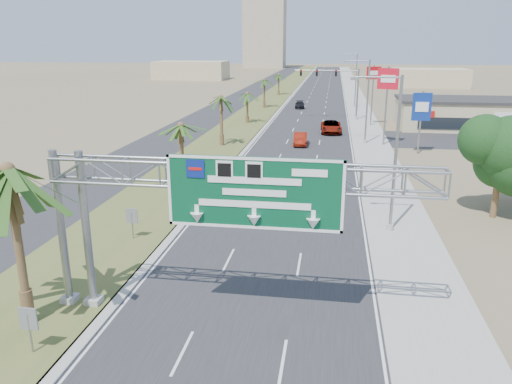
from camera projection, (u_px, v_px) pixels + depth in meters
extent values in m
cube|color=#28282B|center=(319.00, 96.00, 117.05)|extent=(12.00, 300.00, 0.02)
cube|color=#9E9B93|center=(355.00, 96.00, 115.80)|extent=(4.00, 300.00, 0.10)
cube|color=#50612A|center=(276.00, 95.00, 118.49)|extent=(7.00, 300.00, 0.12)
cube|color=#28282B|center=(247.00, 95.00, 119.53)|extent=(8.00, 300.00, 0.02)
cylinder|color=gray|center=(87.00, 232.00, 22.34)|extent=(0.36, 0.36, 7.40)
cylinder|color=gray|center=(62.00, 230.00, 22.52)|extent=(0.36, 0.36, 7.40)
cube|color=#9E9B93|center=(94.00, 302.00, 23.34)|extent=(0.70, 0.70, 0.40)
cube|color=#9E9B93|center=(70.00, 300.00, 23.52)|extent=(0.70, 0.70, 0.40)
cube|color=#084B2A|center=(254.00, 193.00, 20.10)|extent=(7.20, 0.12, 3.00)
cube|color=navy|center=(195.00, 169.00, 20.11)|extent=(0.75, 0.03, 0.75)
cone|color=white|center=(254.00, 221.00, 20.36)|extent=(0.56, 0.56, 0.45)
cylinder|color=brown|center=(19.00, 251.00, 20.80)|extent=(0.36, 0.36, 7.00)
cylinder|color=brown|center=(28.00, 308.00, 21.56)|extent=(0.54, 0.54, 1.68)
cylinder|color=brown|center=(182.00, 154.00, 43.85)|extent=(0.36, 0.36, 5.00)
cylinder|color=brown|center=(183.00, 174.00, 44.40)|extent=(0.54, 0.54, 1.20)
cylinder|color=brown|center=(221.00, 122.00, 58.89)|extent=(0.36, 0.36, 5.80)
cylinder|color=brown|center=(222.00, 140.00, 59.52)|extent=(0.54, 0.54, 1.39)
cylinder|color=brown|center=(247.00, 109.00, 76.13)|extent=(0.36, 0.36, 4.50)
cylinder|color=brown|center=(247.00, 120.00, 76.61)|extent=(0.54, 0.54, 1.08)
cylinder|color=brown|center=(264.00, 94.00, 94.02)|extent=(0.36, 0.36, 5.20)
cylinder|color=brown|center=(264.00, 105.00, 94.58)|extent=(0.54, 0.54, 1.25)
cylinder|color=brown|center=(279.00, 85.00, 117.75)|extent=(0.36, 0.36, 4.80)
cylinder|color=brown|center=(279.00, 93.00, 118.27)|extent=(0.54, 0.54, 1.15)
cylinder|color=gray|center=(396.00, 157.00, 31.19)|extent=(0.20, 0.20, 10.00)
cylinder|color=gray|center=(378.00, 77.00, 30.01)|extent=(2.80, 0.12, 0.12)
cube|color=slate|center=(355.00, 79.00, 30.24)|extent=(0.50, 0.22, 0.18)
cylinder|color=#9E9B93|center=(390.00, 228.00, 32.55)|extent=(0.44, 0.44, 0.50)
cylinder|color=gray|center=(367.00, 103.00, 59.60)|extent=(0.20, 0.20, 10.00)
cylinder|color=gray|center=(358.00, 61.00, 58.42)|extent=(2.80, 0.12, 0.12)
cube|color=slate|center=(346.00, 62.00, 58.65)|extent=(0.50, 0.22, 0.18)
cylinder|color=#9E9B93|center=(365.00, 142.00, 60.96)|extent=(0.44, 0.44, 0.50)
cylinder|color=gray|center=(356.00, 81.00, 93.69)|extent=(0.20, 0.20, 10.00)
cylinder|color=gray|center=(350.00, 54.00, 92.51)|extent=(2.80, 0.12, 0.12)
cube|color=slate|center=(342.00, 55.00, 92.74)|extent=(0.50, 0.22, 0.18)
cylinder|color=#9E9B93|center=(354.00, 107.00, 95.05)|extent=(0.44, 0.44, 0.50)
cylinder|color=gray|center=(357.00, 95.00, 78.87)|extent=(0.28, 0.28, 8.00)
cylinder|color=gray|center=(327.00, 70.00, 78.54)|extent=(10.00, 0.18, 0.18)
cube|color=black|center=(336.00, 73.00, 78.25)|extent=(0.32, 0.18, 0.95)
cube|color=black|center=(317.00, 73.00, 78.68)|extent=(0.32, 0.18, 0.95)
cube|color=black|center=(301.00, 73.00, 79.05)|extent=(0.32, 0.18, 0.95)
sphere|color=red|center=(336.00, 71.00, 78.05)|extent=(0.22, 0.22, 0.22)
imported|color=black|center=(359.00, 75.00, 78.01)|extent=(0.16, 0.16, 0.60)
cylinder|color=#9E9B93|center=(356.00, 118.00, 79.93)|extent=(0.56, 0.56, 0.60)
cube|color=tan|center=(463.00, 114.00, 71.60)|extent=(18.00, 10.00, 4.00)
cylinder|color=brown|center=(496.00, 191.00, 34.75)|extent=(0.44, 0.44, 3.90)
sphere|color=black|center=(501.00, 154.00, 34.01)|extent=(4.50, 4.50, 4.50)
cylinder|color=gray|center=(31.00, 335.00, 19.44)|extent=(0.08, 0.08, 1.80)
cube|color=slate|center=(28.00, 319.00, 19.24)|extent=(0.75, 0.06, 0.95)
cylinder|color=gray|center=(132.00, 227.00, 30.91)|extent=(0.08, 0.08, 1.80)
cube|color=slate|center=(132.00, 216.00, 30.71)|extent=(0.75, 0.06, 0.95)
cube|color=tan|center=(265.00, 32.00, 249.30)|extent=(20.00, 16.00, 35.00)
cube|color=tan|center=(191.00, 70.00, 170.11)|extent=(24.00, 14.00, 6.00)
cube|color=tan|center=(430.00, 78.00, 140.37)|extent=(20.00, 12.00, 5.00)
imported|color=black|center=(214.00, 190.00, 39.37)|extent=(1.98, 4.23, 1.40)
imported|color=maroon|center=(300.00, 139.00, 60.14)|extent=(1.81, 4.60, 1.49)
imported|color=gray|center=(331.00, 127.00, 68.22)|extent=(2.96, 6.00, 1.64)
imported|color=black|center=(300.00, 105.00, 94.36)|extent=(2.05, 4.49, 1.27)
cylinder|color=gray|center=(386.00, 107.00, 58.75)|extent=(0.20, 0.20, 9.26)
cube|color=red|center=(388.00, 79.00, 57.82)|extent=(2.37, 1.04, 2.40)
cube|color=white|center=(388.00, 79.00, 57.65)|extent=(1.61, 0.57, 0.84)
cylinder|color=gray|center=(420.00, 123.00, 54.56)|extent=(0.20, 0.20, 6.91)
cube|color=navy|center=(422.00, 107.00, 54.06)|extent=(2.02, 0.49, 3.00)
cube|color=white|center=(422.00, 107.00, 53.89)|extent=(1.40, 0.18, 1.05)
cylinder|color=gray|center=(372.00, 96.00, 73.17)|extent=(0.20, 0.20, 8.79)
cube|color=red|center=(374.00, 73.00, 72.22)|extent=(2.12, 1.19, 1.80)
cube|color=white|center=(374.00, 73.00, 72.05)|extent=(1.42, 0.68, 0.63)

